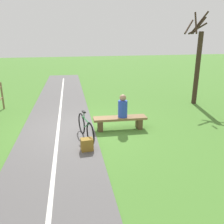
{
  "coord_description": "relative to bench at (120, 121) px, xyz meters",
  "views": [
    {
      "loc": [
        0.98,
        7.68,
        3.06
      ],
      "look_at": [
        -0.71,
        1.62,
        1.09
      ],
      "focal_mm": 36.66,
      "sensor_mm": 36.0,
      "label": 1
    }
  ],
  "objects": [
    {
      "name": "ground_plane",
      "position": [
        1.37,
        -0.3,
        -0.32
      ],
      "size": [
        80.0,
        80.0,
        0.0
      ],
      "primitive_type": "plane",
      "color": "#477A2D"
    },
    {
      "name": "paved_path",
      "position": [
        2.54,
        3.7,
        -0.31
      ],
      "size": [
        5.71,
        36.09,
        0.02
      ],
      "primitive_type": "cube",
      "rotation": [
        0.0,
        0.0,
        -0.09
      ],
      "color": "#565454",
      "rests_on": "ground_plane"
    },
    {
      "name": "path_centre_line",
      "position": [
        2.54,
        3.7,
        -0.3
      ],
      "size": [
        2.91,
        31.89,
        0.0
      ],
      "primitive_type": "cube",
      "rotation": [
        0.0,
        0.0,
        -0.09
      ],
      "color": "silver",
      "rests_on": "paved_path"
    },
    {
      "name": "bench",
      "position": [
        0.0,
        0.0,
        0.0
      ],
      "size": [
        1.95,
        0.68,
        0.45
      ],
      "rotation": [
        0.0,
        0.0,
        -0.11
      ],
      "color": "brown",
      "rests_on": "ground_plane"
    },
    {
      "name": "person_seated",
      "position": [
        -0.1,
        0.01,
        0.5
      ],
      "size": [
        0.37,
        0.37,
        0.82
      ],
      "rotation": [
        0.0,
        0.0,
        -0.11
      ],
      "color": "#2847B7",
      "rests_on": "bench"
    },
    {
      "name": "bicycle",
      "position": [
        1.32,
        0.53,
        0.06
      ],
      "size": [
        0.26,
        1.71,
        0.9
      ],
      "rotation": [
        0.0,
        0.0,
        1.7
      ],
      "color": "black",
      "rests_on": "ground_plane"
    },
    {
      "name": "backpack",
      "position": [
        1.43,
        1.38,
        -0.14
      ],
      "size": [
        0.35,
        0.29,
        0.38
      ],
      "rotation": [
        0.0,
        0.0,
        3.14
      ],
      "color": "olive",
      "rests_on": "ground_plane"
    },
    {
      "name": "tree_far_left",
      "position": [
        -4.69,
        -2.43,
        1.76
      ],
      "size": [
        1.41,
        1.11,
        4.4
      ],
      "color": "#38281E",
      "rests_on": "ground_plane"
    }
  ]
}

